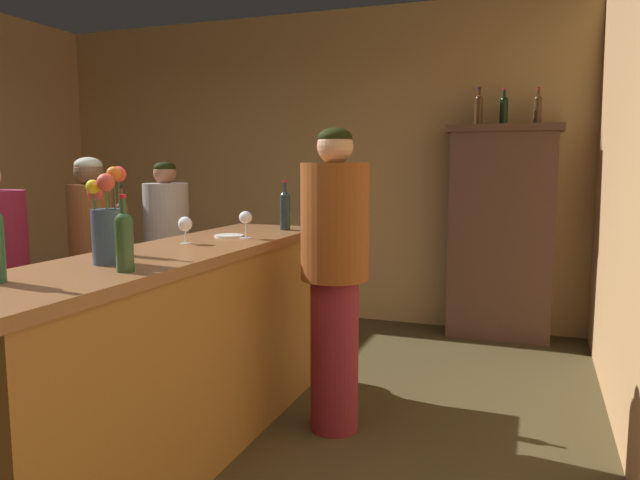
{
  "coord_description": "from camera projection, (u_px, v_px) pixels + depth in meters",
  "views": [
    {
      "loc": [
        2.22,
        -2.13,
        1.49
      ],
      "look_at": [
        1.15,
        0.79,
        1.1
      ],
      "focal_mm": 33.43,
      "sensor_mm": 36.0,
      "label": 1
    }
  ],
  "objects": [
    {
      "name": "display_cabinet",
      "position": [
        501.0,
        229.0,
        5.08
      ],
      "size": [
        0.93,
        0.36,
        1.82
      ],
      "color": "brown",
      "rests_on": "ground"
    },
    {
      "name": "display_bottle_left",
      "position": [
        479.0,
        108.0,
        5.02
      ],
      "size": [
        0.07,
        0.07,
        0.31
      ],
      "color": "#482C16",
      "rests_on": "display_cabinet"
    },
    {
      "name": "wall_back",
      "position": [
        302.0,
        167.0,
        5.92
      ],
      "size": [
        5.46,
        0.12,
        2.93
      ],
      "primitive_type": "cube",
      "color": "tan",
      "rests_on": "ground"
    },
    {
      "name": "wine_bottle_pinot",
      "position": [
        122.0,
        226.0,
        2.72
      ],
      "size": [
        0.06,
        0.06,
        0.32
      ],
      "color": "#4D2E1E",
      "rests_on": "bar_counter"
    },
    {
      "name": "wine_bottle_riesling",
      "position": [
        124.0,
        238.0,
        2.31
      ],
      "size": [
        0.07,
        0.07,
        0.3
      ],
      "color": "#2E4E29",
      "rests_on": "bar_counter"
    },
    {
      "name": "display_bottle_midleft",
      "position": [
        504.0,
        109.0,
        4.95
      ],
      "size": [
        0.07,
        0.07,
        0.3
      ],
      "color": "black",
      "rests_on": "display_cabinet"
    },
    {
      "name": "wine_glass_front",
      "position": [
        185.0,
        225.0,
        3.14
      ],
      "size": [
        0.07,
        0.07,
        0.14
      ],
      "color": "white",
      "rests_on": "bar_counter"
    },
    {
      "name": "cheese_plate",
      "position": [
        229.0,
        236.0,
        3.45
      ],
      "size": [
        0.17,
        0.17,
        0.01
      ],
      "primitive_type": "cylinder",
      "color": "white",
      "rests_on": "bar_counter"
    },
    {
      "name": "bartender",
      "position": [
        335.0,
        268.0,
        3.27
      ],
      "size": [
        0.37,
        0.37,
        1.69
      ],
      "rotation": [
        0.0,
        0.0,
        3.13
      ],
      "color": "maroon",
      "rests_on": "ground"
    },
    {
      "name": "bar_counter",
      "position": [
        176.0,
        355.0,
        2.99
      ],
      "size": [
        0.63,
        2.59,
        1.08
      ],
      "color": "#935F28",
      "rests_on": "ground"
    },
    {
      "name": "display_bottle_center",
      "position": [
        538.0,
        108.0,
        4.86
      ],
      "size": [
        0.06,
        0.06,
        0.3
      ],
      "color": "#483019",
      "rests_on": "display_cabinet"
    },
    {
      "name": "flower_arrangement",
      "position": [
        108.0,
        223.0,
        2.48
      ],
      "size": [
        0.16,
        0.17,
        0.41
      ],
      "color": "#374C66",
      "rests_on": "bar_counter"
    },
    {
      "name": "wine_bottle_rose",
      "position": [
        285.0,
        209.0,
        3.8
      ],
      "size": [
        0.07,
        0.07,
        0.32
      ],
      "color": "#1F2E36",
      "rests_on": "bar_counter"
    },
    {
      "name": "wine_glass_mid",
      "position": [
        246.0,
        218.0,
        3.36
      ],
      "size": [
        0.07,
        0.07,
        0.16
      ],
      "color": "white",
      "rests_on": "bar_counter"
    },
    {
      "name": "floor",
      "position": [
        46.0,
        470.0,
        2.93
      ],
      "size": [
        8.71,
        8.71,
        0.0
      ],
      "primitive_type": "plane",
      "color": "#463B21",
      "rests_on": "ground"
    },
    {
      "name": "patron_tall",
      "position": [
        93.0,
        254.0,
        4.2
      ],
      "size": [
        0.31,
        0.31,
        1.54
      ],
      "rotation": [
        0.0,
        0.0,
        -0.45
      ],
      "color": "#B6A599",
      "rests_on": "ground"
    },
    {
      "name": "patron_in_grey",
      "position": [
        167.0,
        252.0,
        4.56
      ],
      "size": [
        0.34,
        0.34,
        1.52
      ],
      "rotation": [
        0.0,
        0.0,
        -1.02
      ],
      "color": "navy",
      "rests_on": "ground"
    }
  ]
}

